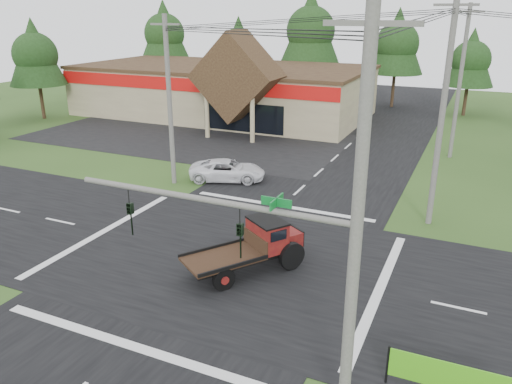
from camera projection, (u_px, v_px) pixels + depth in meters
The scene contains 19 objects.
ground at pixel (225, 258), 22.83m from camera, with size 120.00×120.00×0.00m, color #2A4619.
road_ns at pixel (225, 257), 22.82m from camera, with size 12.00×120.00×0.02m, color black.
road_ew at pixel (225, 257), 22.82m from camera, with size 120.00×12.00×0.02m, color black.
parking_apron at pixel (186, 137), 44.52m from camera, with size 28.00×14.00×0.02m, color black.
cvs_building at pixel (224, 89), 53.28m from camera, with size 30.40×18.20×9.19m.
traffic_signal_mast at pixel (287, 271), 12.63m from camera, with size 8.12×0.24×7.00m.
utility_pole_nr at pixel (356, 240), 11.57m from camera, with size 2.00×0.30×11.00m.
utility_pole_nw at pixel (169, 101), 30.94m from camera, with size 2.00×0.30×10.50m.
utility_pole_ne at pixel (442, 113), 24.55m from camera, with size 2.00×0.30×11.50m.
utility_pole_n at pixel (460, 82), 36.57m from camera, with size 2.00×0.30×11.20m.
tree_row_a at pixel (164, 32), 65.97m from camera, with size 6.72×6.72×12.12m.
tree_row_b at pixel (239, 43), 64.25m from camera, with size 5.60×5.60×10.10m.
tree_row_c at pixel (311, 28), 58.81m from camera, with size 7.28×7.28×13.13m.
tree_row_d at pixel (397, 42), 56.24m from camera, with size 6.16×6.16×11.11m.
tree_row_e at pixel (471, 58), 51.87m from camera, with size 5.04×5.04×9.09m.
tree_side_w at pixel (35, 52), 50.09m from camera, with size 5.60×5.60×10.10m.
antique_flatbed_truck at pixel (246, 248), 21.26m from camera, with size 2.03×5.33×2.23m, color #510B10, non-canonical shape.
roadside_banner at pixel (455, 382), 14.22m from camera, with size 3.87×0.11×1.32m, color #48A616, non-canonical shape.
white_pickup at pixel (227, 170), 33.06m from camera, with size 2.29×4.96×1.38m, color white.
Camera 1 is at (9.73, -18.01, 10.63)m, focal length 35.00 mm.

